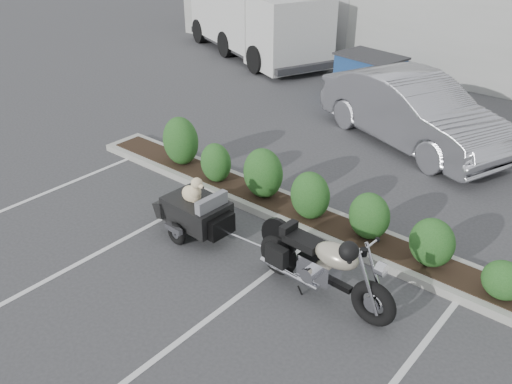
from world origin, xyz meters
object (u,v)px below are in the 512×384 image
Objects in this scene: pet_trailer at (196,210)px; sedan at (413,111)px; dumpster at (369,75)px; delivery_truck at (255,11)px; motorcycle at (322,266)px.

sedan reaches higher than pet_trailer.
dumpster reaches higher than pet_trailer.
pet_trailer is at bearing -32.69° from delivery_truck.
sedan is at bearing 106.91° from motorcycle.
motorcycle is 0.32× the size of delivery_truck.
dumpster is at bearing 66.46° from sedan.
motorcycle is 1.25× the size of pet_trailer.
pet_trailer is 13.03m from delivery_truck.
motorcycle is 2.79m from pet_trailer.
delivery_truck reaches higher than sedan.
motorcycle reaches higher than pet_trailer.
dumpster is at bearing 118.07° from motorcycle.
pet_trailer is at bearing -169.48° from sedan.
dumpster is (-2.66, 2.57, -0.22)m from sedan.
motorcycle reaches higher than dumpster.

